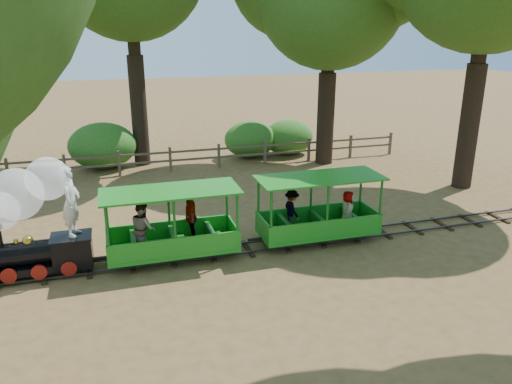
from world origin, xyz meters
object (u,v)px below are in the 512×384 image
object	(u,v)px
carriage_rear	(317,216)
fence	(195,156)
carriage_front	(169,230)
locomotive	(30,211)

from	to	relation	value
carriage_rear	fence	xyz separation A→B (m)	(-1.96, 7.96, -0.16)
fence	carriage_rear	bearing A→B (deg)	-76.20
carriage_front	fence	bearing A→B (deg)	75.73
carriage_rear	fence	size ratio (longest dim) A/B	0.19
carriage_rear	locomotive	bearing A→B (deg)	179.72
locomotive	fence	world-z (taller)	locomotive
carriage_rear	fence	bearing A→B (deg)	103.80
locomotive	carriage_front	distance (m)	3.21
locomotive	fence	xyz separation A→B (m)	(5.14, 7.93, -1.06)
locomotive	carriage_rear	world-z (taller)	locomotive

